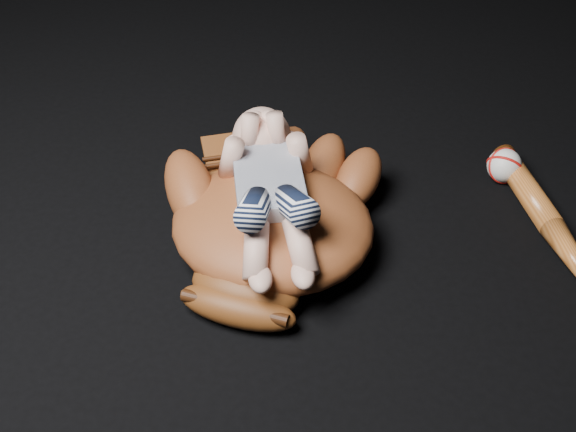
% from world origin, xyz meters
% --- Properties ---
extents(baseball_glove, '(0.56, 0.60, 0.15)m').
position_xyz_m(baseball_glove, '(-0.15, -0.05, 0.08)').
color(baseball_glove, brown).
rests_on(baseball_glove, ground).
extents(newborn_baby, '(0.23, 0.42, 0.16)m').
position_xyz_m(newborn_baby, '(-0.15, -0.05, 0.14)').
color(newborn_baby, '#D8A18B').
rests_on(newborn_baby, baseball_glove).
extents(baseball_bat, '(0.13, 0.50, 0.05)m').
position_xyz_m(baseball_bat, '(0.35, -0.04, 0.02)').
color(baseball_bat, '#AF5B22').
rests_on(baseball_bat, ground).
extents(baseball, '(0.07, 0.07, 0.07)m').
position_xyz_m(baseball, '(0.29, 0.16, 0.03)').
color(baseball, white).
rests_on(baseball, ground).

